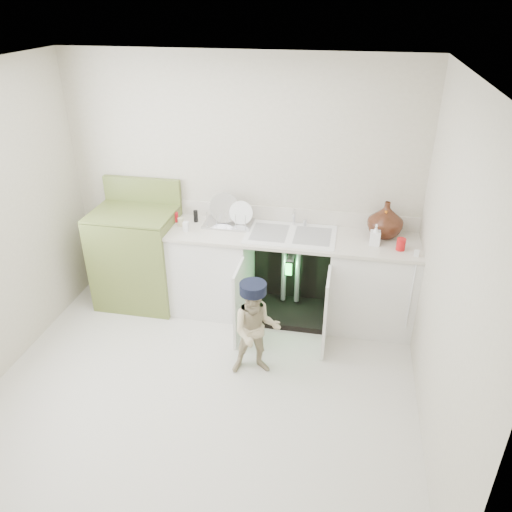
{
  "coord_description": "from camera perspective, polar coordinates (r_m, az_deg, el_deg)",
  "views": [
    {
      "loc": [
        1.04,
        -3.05,
        2.95
      ],
      "look_at": [
        0.31,
        0.7,
        0.91
      ],
      "focal_mm": 35.0,
      "sensor_mm": 36.0,
      "label": 1
    }
  ],
  "objects": [
    {
      "name": "ground",
      "position": [
        4.37,
        -5.95,
        -14.54
      ],
      "size": [
        3.5,
        3.5,
        0.0
      ],
      "primitive_type": "plane",
      "color": "beige",
      "rests_on": "ground"
    },
    {
      "name": "room_shell",
      "position": [
        3.65,
        -6.91,
        0.09
      ],
      "size": [
        6.0,
        5.5,
        1.26
      ],
      "color": "beige",
      "rests_on": "ground"
    },
    {
      "name": "counter_run",
      "position": [
        4.95,
        4.23,
        -1.94
      ],
      "size": [
        2.44,
        1.02,
        1.24
      ],
      "color": "silver",
      "rests_on": "ground"
    },
    {
      "name": "avocado_stove",
      "position": [
        5.3,
        -13.33,
        0.04
      ],
      "size": [
        0.82,
        0.65,
        1.27
      ],
      "color": "olive",
      "rests_on": "ground"
    },
    {
      "name": "repair_worker",
      "position": [
        4.22,
        -0.01,
        -8.3
      ],
      "size": [
        0.49,
        0.8,
        0.88
      ],
      "rotation": [
        0.0,
        0.0,
        0.25
      ],
      "color": "beige",
      "rests_on": "ground"
    }
  ]
}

